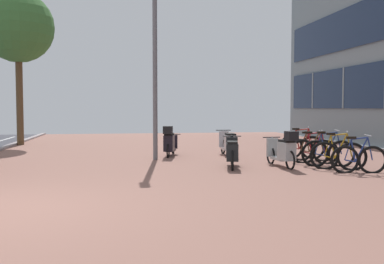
% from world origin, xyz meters
% --- Properties ---
extents(ground, '(21.00, 40.00, 0.13)m').
position_xyz_m(ground, '(1.43, 0.00, -0.02)').
color(ground, '#313039').
extents(bicycle_rack_00, '(1.34, 0.47, 0.96)m').
position_xyz_m(bicycle_rack_00, '(7.73, 2.76, 0.34)').
color(bicycle_rack_00, black).
rests_on(bicycle_rack_00, ground).
extents(bicycle_rack_01, '(1.30, 0.70, 1.03)m').
position_xyz_m(bicycle_rack_01, '(7.53, 3.39, 0.36)').
color(bicycle_rack_01, black).
rests_on(bicycle_rack_01, ground).
extents(bicycle_rack_02, '(1.43, 0.49, 1.03)m').
position_xyz_m(bicycle_rack_02, '(7.58, 4.01, 0.36)').
color(bicycle_rack_02, black).
rests_on(bicycle_rack_02, ground).
extents(bicycle_rack_03, '(1.25, 0.62, 0.99)m').
position_xyz_m(bicycle_rack_03, '(7.47, 4.64, 0.35)').
color(bicycle_rack_03, black).
rests_on(bicycle_rack_03, ground).
extents(bicycle_rack_04, '(1.22, 0.65, 0.94)m').
position_xyz_m(bicycle_rack_04, '(7.69, 5.27, 0.33)').
color(bicycle_rack_04, black).
rests_on(bicycle_rack_04, ground).
extents(bicycle_rack_05, '(1.33, 0.61, 1.03)m').
position_xyz_m(bicycle_rack_05, '(7.64, 5.89, 0.36)').
color(bicycle_rack_05, black).
rests_on(bicycle_rack_05, ground).
extents(scooter_near, '(0.52, 1.86, 0.85)m').
position_xyz_m(scooter_near, '(5.53, 6.84, 0.41)').
color(scooter_near, black).
rests_on(scooter_near, ground).
extents(scooter_mid, '(0.73, 1.60, 1.03)m').
position_xyz_m(scooter_mid, '(3.62, 7.07, 0.46)').
color(scooter_mid, black).
rests_on(scooter_mid, ground).
extents(scooter_far, '(0.71, 1.77, 0.83)m').
position_xyz_m(scooter_far, '(4.94, 4.15, 0.40)').
color(scooter_far, black).
rests_on(scooter_far, ground).
extents(scooter_extra, '(0.52, 1.73, 1.01)m').
position_xyz_m(scooter_extra, '(6.31, 4.02, 0.45)').
color(scooter_extra, black).
rests_on(scooter_extra, ground).
extents(lamp_post, '(0.20, 0.52, 5.56)m').
position_xyz_m(lamp_post, '(3.09, 6.28, 3.10)').
color(lamp_post, slate).
rests_on(lamp_post, ground).
extents(street_tree, '(2.98, 2.98, 6.46)m').
position_xyz_m(street_tree, '(-2.15, 12.53, 4.94)').
color(street_tree, brown).
rests_on(street_tree, ground).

